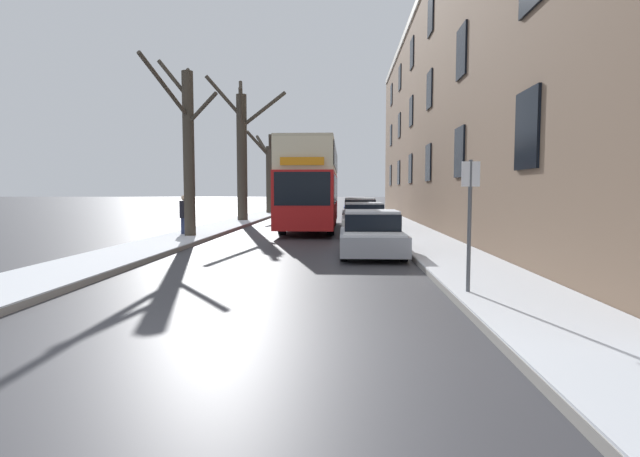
% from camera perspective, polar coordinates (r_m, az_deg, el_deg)
% --- Properties ---
extents(ground_plane, '(320.00, 320.00, 0.00)m').
position_cam_1_polar(ground_plane, '(6.41, -13.09, -13.57)').
color(ground_plane, '#38383D').
extents(sidewalk_left, '(2.25, 130.00, 0.16)m').
position_cam_1_polar(sidewalk_left, '(59.25, -3.50, 2.49)').
color(sidewalk_left, gray).
rests_on(sidewalk_left, ground).
extents(sidewalk_right, '(2.25, 130.00, 0.16)m').
position_cam_1_polar(sidewalk_right, '(58.97, 5.72, 2.47)').
color(sidewalk_right, gray).
rests_on(sidewalk_right, ground).
extents(terrace_facade_right, '(9.10, 45.34, 13.22)m').
position_cam_1_polar(terrace_facade_right, '(29.94, 20.09, 13.00)').
color(terrace_facade_right, '#7A604C').
rests_on(terrace_facade_right, ground).
extents(bare_tree_left_0, '(2.60, 5.11, 7.32)m').
position_cam_1_polar(bare_tree_left_0, '(20.86, -14.90, 9.08)').
color(bare_tree_left_0, '#423A30').
rests_on(bare_tree_left_0, ground).
extents(bare_tree_left_1, '(4.96, 3.21, 9.04)m').
position_cam_1_polar(bare_tree_left_1, '(31.43, -8.89, 8.82)').
color(bare_tree_left_1, '#423A30').
rests_on(bare_tree_left_1, ground).
extents(bare_tree_left_2, '(3.27, 3.67, 6.84)m').
position_cam_1_polar(bare_tree_left_2, '(41.86, -5.75, 6.20)').
color(bare_tree_left_2, '#423A30').
rests_on(bare_tree_left_2, ground).
extents(bare_tree_left_3, '(2.84, 2.28, 6.31)m').
position_cam_1_polar(bare_tree_left_3, '(53.43, -3.85, 5.40)').
color(bare_tree_left_3, '#423A30').
rests_on(bare_tree_left_3, ground).
extents(double_decker_bus, '(2.54, 11.22, 4.26)m').
position_cam_1_polar(double_decker_bus, '(25.47, -1.01, 5.34)').
color(double_decker_bus, red).
rests_on(double_decker_bus, ground).
extents(parked_car_0, '(1.88, 4.05, 1.37)m').
position_cam_1_polar(parked_car_0, '(15.17, 5.90, -0.72)').
color(parked_car_0, '#9EA3AD').
rests_on(parked_car_0, ground).
extents(parked_car_1, '(1.84, 4.58, 1.47)m').
position_cam_1_polar(parked_car_1, '(21.17, 5.01, 0.83)').
color(parked_car_1, silver).
rests_on(parked_car_1, ground).
extents(parked_car_2, '(1.85, 4.35, 1.58)m').
position_cam_1_polar(parked_car_2, '(26.49, 4.56, 1.62)').
color(parked_car_2, '#9EA3AD').
rests_on(parked_car_2, ground).
extents(parked_car_3, '(1.80, 4.54, 1.48)m').
position_cam_1_polar(parked_car_3, '(31.75, 4.26, 1.98)').
color(parked_car_3, slate).
rests_on(parked_car_3, ground).
extents(parked_car_4, '(1.68, 4.36, 1.50)m').
position_cam_1_polar(parked_car_4, '(37.33, 4.03, 2.35)').
color(parked_car_4, navy).
rests_on(parked_car_4, ground).
extents(oncoming_van, '(1.96, 5.54, 2.39)m').
position_cam_1_polar(oncoming_van, '(47.41, -1.77, 3.51)').
color(oncoming_van, white).
rests_on(oncoming_van, ground).
extents(pedestrian_left_sidewalk, '(0.39, 0.39, 1.78)m').
position_cam_1_polar(pedestrian_left_sidewalk, '(21.62, -15.26, 1.57)').
color(pedestrian_left_sidewalk, navy).
rests_on(pedestrian_left_sidewalk, ground).
extents(street_sign_post, '(0.32, 0.07, 2.50)m').
position_cam_1_polar(street_sign_post, '(9.23, 16.72, 0.91)').
color(street_sign_post, '#4C4F54').
rests_on(street_sign_post, ground).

